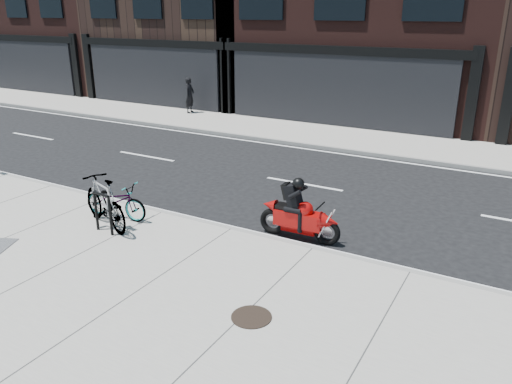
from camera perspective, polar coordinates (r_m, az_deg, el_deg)
The scene contains 9 objects.
ground at distance 12.94m, azimuth 1.82°, elevation -1.61°, with size 120.00×120.00×0.00m, color black.
sidewalk_near at distance 9.23m, azimuth -13.15°, elevation -11.15°, with size 60.00×6.00×0.13m, color gray.
sidewalk_far at distance 19.80m, azimuth 12.42°, elevation 5.79°, with size 60.00×3.50×0.13m, color gray.
bike_rack at distance 11.40m, azimuth -17.11°, elevation -1.92°, with size 0.55×0.12×0.93m.
bicycle_front at distance 12.16m, azimuth -15.74°, elevation -0.94°, with size 0.58×1.67×0.88m, color gray.
bicycle_rear at distance 11.71m, azimuth -16.91°, elevation -1.08°, with size 0.56×1.97×1.18m, color gray.
motorcycle at distance 10.90m, azimuth 5.37°, elevation -2.65°, with size 1.90×0.44×1.42m.
pedestrian at distance 24.54m, azimuth -7.59°, elevation 10.91°, with size 0.61×0.40×1.67m, color black.
manhole_cover at distance 8.24m, azimuth -0.52°, elevation -14.08°, with size 0.66×0.66×0.01m, color black.
Camera 1 is at (5.58, -10.66, 4.75)m, focal length 35.00 mm.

